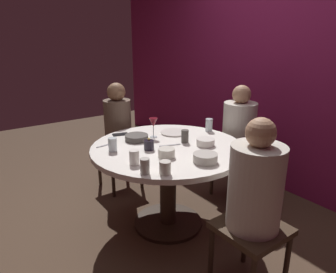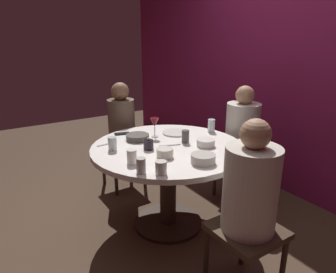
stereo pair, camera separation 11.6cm
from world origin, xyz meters
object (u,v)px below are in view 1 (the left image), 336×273
(seated_diner_right, at_px, (255,190))
(bowl_sauce_side, at_px, (205,158))
(dining_table, at_px, (168,164))
(cup_far_edge, at_px, (185,136))
(candle_holder, at_px, (149,145))
(cup_by_right_diner, at_px, (209,125))
(cup_near_candle, at_px, (134,157))
(bowl_small_white, at_px, (137,138))
(cup_beside_wine, at_px, (113,145))
(wine_glass, at_px, (153,123))
(seated_diner_back, at_px, (239,131))
(seated_diner_left, at_px, (118,125))
(dinner_plate, at_px, (174,133))
(bowl_salad_center, at_px, (205,142))
(bowl_serving_large, at_px, (167,153))
(cup_center_front, at_px, (165,168))
(cell_phone, at_px, (120,134))
(cup_by_left_diner, at_px, (145,166))

(seated_diner_right, bearing_deg, bowl_sauce_side, -1.53)
(dining_table, height_order, cup_far_edge, cup_far_edge)
(candle_holder, relative_size, cup_by_right_diner, 0.83)
(cup_near_candle, bearing_deg, bowl_small_white, 147.91)
(cup_beside_wine, bearing_deg, wine_glass, 102.44)
(dining_table, bearing_deg, seated_diner_back, 90.00)
(seated_diner_left, bearing_deg, bowl_sauce_side, 0.53)
(seated_diner_right, bearing_deg, wine_glass, -1.32)
(dinner_plate, height_order, cup_beside_wine, cup_beside_wine)
(bowl_salad_center, distance_m, cup_by_right_diner, 0.41)
(bowl_serving_large, bearing_deg, seated_diner_left, 171.93)
(seated_diner_back, relative_size, bowl_serving_large, 9.31)
(seated_diner_back, distance_m, cup_center_front, 1.27)
(wine_glass, bearing_deg, cup_far_edge, 27.16)
(seated_diner_right, xyz_separation_m, cell_phone, (-1.39, -0.18, 0.02))
(bowl_sauce_side, distance_m, cup_by_left_diner, 0.46)
(seated_diner_right, distance_m, wine_glass, 1.16)
(dining_table, bearing_deg, wine_glass, 174.07)
(seated_diner_back, relative_size, cup_by_right_diner, 9.73)
(seated_diner_back, distance_m, cell_phone, 1.15)
(cell_phone, distance_m, cup_center_front, 0.94)
(seated_diner_left, distance_m, cup_far_edge, 0.93)
(dining_table, distance_m, cup_near_candle, 0.50)
(bowl_serving_large, bearing_deg, dinner_plate, 137.51)
(seated_diner_left, bearing_deg, bowl_serving_large, -8.07)
(seated_diner_left, height_order, cell_phone, seated_diner_left)
(seated_diner_left, xyz_separation_m, cup_near_candle, (1.06, -0.41, 0.08))
(wine_glass, bearing_deg, dining_table, -5.93)
(cup_far_edge, bearing_deg, seated_diner_left, -169.70)
(cup_near_candle, distance_m, cup_far_edge, 0.60)
(candle_holder, bearing_deg, bowl_small_white, 171.81)
(cup_by_left_diner, distance_m, cup_center_front, 0.13)
(bowl_salad_center, relative_size, cup_by_left_diner, 1.41)
(cell_phone, relative_size, cup_by_left_diner, 1.33)
(seated_diner_right, relative_size, bowl_salad_center, 7.83)
(cell_phone, bearing_deg, seated_diner_back, -99.05)
(candle_holder, xyz_separation_m, cell_phone, (-0.48, -0.00, -0.04))
(candle_holder, xyz_separation_m, bowl_sauce_side, (0.45, 0.19, -0.01))
(candle_holder, xyz_separation_m, cup_far_edge, (0.03, 0.34, 0.01))
(bowl_small_white, distance_m, cup_by_left_diner, 0.69)
(seated_diner_back, distance_m, candle_holder, 1.04)
(bowl_salad_center, height_order, cup_by_right_diner, cup_by_right_diner)
(cup_by_left_diner, relative_size, cup_center_front, 1.18)
(seated_diner_left, bearing_deg, cup_far_edge, 10.30)
(dinner_plate, relative_size, bowl_small_white, 1.24)
(seated_diner_left, bearing_deg, candle_holder, -11.25)
(wine_glass, bearing_deg, cup_near_candle, -46.12)
(bowl_salad_center, relative_size, bowl_sauce_side, 0.85)
(dining_table, relative_size, bowl_small_white, 6.33)
(cup_by_left_diner, bearing_deg, bowl_sauce_side, 78.68)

